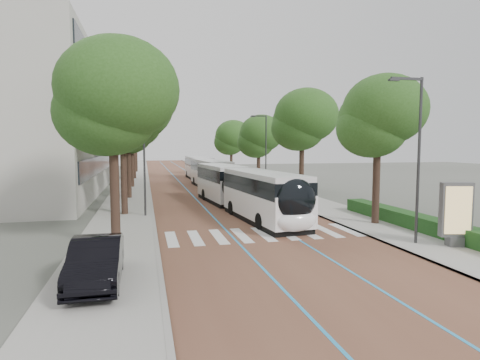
# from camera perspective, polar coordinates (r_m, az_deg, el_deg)

# --- Properties ---
(ground) EXTENTS (160.00, 160.00, 0.00)m
(ground) POSITION_cam_1_polar(r_m,az_deg,el_deg) (21.30, 3.61, -8.35)
(ground) COLOR #51544C
(ground) RESTS_ON ground
(road) EXTENTS (11.00, 140.00, 0.02)m
(road) POSITION_cam_1_polar(r_m,az_deg,el_deg) (60.32, -7.60, 0.29)
(road) COLOR brown
(road) RESTS_ON ground
(sidewalk_left) EXTENTS (4.00, 140.00, 0.12)m
(sidewalk_left) POSITION_cam_1_polar(r_m,az_deg,el_deg) (60.02, -14.74, 0.20)
(sidewalk_left) COLOR #98968F
(sidewalk_left) RESTS_ON ground
(sidewalk_right) EXTENTS (4.00, 140.00, 0.12)m
(sidewalk_right) POSITION_cam_1_polar(r_m,az_deg,el_deg) (61.52, -0.64, 0.48)
(sidewalk_right) COLOR #98968F
(sidewalk_right) RESTS_ON ground
(kerb_left) EXTENTS (0.20, 140.00, 0.14)m
(kerb_left) POSITION_cam_1_polar(r_m,az_deg,el_deg) (60.00, -12.93, 0.23)
(kerb_left) COLOR gray
(kerb_left) RESTS_ON ground
(kerb_right) EXTENTS (0.20, 140.00, 0.14)m
(kerb_right) POSITION_cam_1_polar(r_m,az_deg,el_deg) (61.13, -2.37, 0.44)
(kerb_right) COLOR gray
(kerb_right) RESTS_ON ground
(zebra_crossing) EXTENTS (10.55, 3.60, 0.01)m
(zebra_crossing) POSITION_cam_1_polar(r_m,az_deg,el_deg) (22.28, 3.35, -7.68)
(zebra_crossing) COLOR silver
(zebra_crossing) RESTS_ON ground
(lane_line_left) EXTENTS (0.12, 126.00, 0.01)m
(lane_line_left) POSITION_cam_1_polar(r_m,az_deg,el_deg) (60.17, -9.12, 0.28)
(lane_line_left) COLOR #2890CB
(lane_line_left) RESTS_ON road
(lane_line_right) EXTENTS (0.12, 126.00, 0.01)m
(lane_line_right) POSITION_cam_1_polar(r_m,az_deg,el_deg) (60.50, -6.09, 0.34)
(lane_line_right) COLOR #2890CB
(lane_line_right) RESTS_ON road
(office_building) EXTENTS (18.11, 40.00, 14.00)m
(office_building) POSITION_cam_1_polar(r_m,az_deg,el_deg) (49.68, -29.28, 6.78)
(office_building) COLOR #9F9D94
(office_building) RESTS_ON ground
(hedge) EXTENTS (1.20, 14.00, 0.80)m
(hedge) POSITION_cam_1_polar(r_m,az_deg,el_deg) (25.35, 23.78, -5.41)
(hedge) COLOR #163A14
(hedge) RESTS_ON sidewalk_right
(streetlight_near) EXTENTS (1.82, 0.20, 8.00)m
(streetlight_near) POSITION_cam_1_polar(r_m,az_deg,el_deg) (21.08, 23.75, 4.32)
(streetlight_near) COLOR #313234
(streetlight_near) RESTS_ON sidewalk_right
(streetlight_far) EXTENTS (1.82, 0.20, 8.00)m
(streetlight_far) POSITION_cam_1_polar(r_m,az_deg,el_deg) (43.70, 3.49, 4.87)
(streetlight_far) COLOR #313234
(streetlight_far) RESTS_ON sidewalk_right
(lamp_post_left) EXTENTS (0.14, 0.14, 8.00)m
(lamp_post_left) POSITION_cam_1_polar(r_m,az_deg,el_deg) (27.82, -13.46, 3.23)
(lamp_post_left) COLOR #313234
(lamp_post_left) RESTS_ON sidewalk_left
(trees_left) EXTENTS (6.39, 60.65, 9.90)m
(trees_left) POSITION_cam_1_polar(r_m,az_deg,el_deg) (43.40, -15.42, 7.50)
(trees_left) COLOR black
(trees_left) RESTS_ON ground
(trees_right) EXTENTS (5.85, 47.43, 9.37)m
(trees_right) POSITION_cam_1_polar(r_m,az_deg,el_deg) (45.92, 4.07, 6.63)
(trees_right) COLOR black
(trees_right) RESTS_ON ground
(lead_bus) EXTENTS (4.25, 18.55, 3.20)m
(lead_bus) POSITION_cam_1_polar(r_m,az_deg,el_deg) (29.24, 0.52, -1.45)
(lead_bus) COLOR black
(lead_bus) RESTS_ON ground
(bus_queued_0) EXTENTS (3.16, 12.51, 3.20)m
(bus_queued_0) POSITION_cam_1_polar(r_m,az_deg,el_deg) (45.33, -4.12, 0.83)
(bus_queued_0) COLOR white
(bus_queued_0) RESTS_ON ground
(bus_queued_1) EXTENTS (2.73, 12.44, 3.20)m
(bus_queued_1) POSITION_cam_1_polar(r_m,az_deg,el_deg) (57.18, -5.85, 1.68)
(bus_queued_1) COLOR white
(bus_queued_1) RESTS_ON ground
(ad_panel) EXTENTS (1.52, 0.73, 3.04)m
(ad_panel) POSITION_cam_1_polar(r_m,az_deg,el_deg) (21.58, 28.36, -4.13)
(ad_panel) COLOR #59595B
(ad_panel) RESTS_ON sidewalk_right
(parked_car) EXTENTS (1.70, 4.78, 1.57)m
(parked_car) POSITION_cam_1_polar(r_m,az_deg,el_deg) (14.98, -19.78, -10.82)
(parked_car) COLOR black
(parked_car) RESTS_ON sidewalk_left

